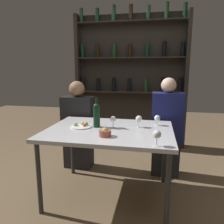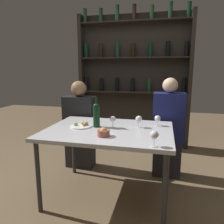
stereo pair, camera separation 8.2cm
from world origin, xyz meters
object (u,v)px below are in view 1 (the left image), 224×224
Objects in this scene: wine_bottle at (97,114)px; wine_glass_1 at (113,120)px; wine_glass_3 at (157,135)px; food_plate_0 at (81,126)px; wine_glass_2 at (157,118)px; snack_bowl at (105,133)px; seated_person_right at (166,130)px; wine_glass_0 at (139,119)px; seated_person_left at (78,128)px.

wine_bottle is 0.18m from wine_glass_1.
wine_glass_3 is (0.45, -0.48, 0.01)m from wine_glass_1.
wine_bottle is at bearing 11.32° from food_plate_0.
wine_bottle reaches higher than wine_glass_2.
wine_glass_3 is 1.16× the size of snack_bowl.
wine_glass_3 reaches higher than wine_glass_2.
wine_glass_2 is 0.47m from seated_person_right.
wine_glass_3 reaches higher than wine_glass_1.
wine_glass_1 is at bearing -157.99° from wine_glass_2.
wine_glass_2 is at bearing 22.01° from wine_glass_1.
snack_bowl is at bearing -61.96° from wine_bottle.
wine_glass_1 reaches higher than wine_glass_2.
snack_bowl is at bearing 160.25° from wine_glass_3.
food_plate_0 is 0.41m from snack_bowl.
seated_person_right reaches higher than wine_glass_3.
snack_bowl is (0.16, -0.30, -0.11)m from wine_bottle.
wine_glass_2 is at bearing 17.31° from wine_bottle.
wine_bottle is at bearing -162.69° from wine_glass_2.
food_plate_0 is at bearing -145.95° from seated_person_right.
wine_bottle is 0.45m from wine_glass_0.
wine_bottle is 0.27× the size of seated_person_left.
seated_person_left reaches higher than wine_glass_0.
seated_person_left is 0.96× the size of seated_person_right.
wine_glass_0 is 0.56× the size of food_plate_0.
seated_person_left reaches higher than wine_glass_2.
wine_glass_1 is 0.87m from seated_person_left.
food_plate_0 is at bearing -169.30° from wine_glass_0.
wine_glass_0 is 0.95× the size of wine_glass_3.
wine_glass_0 reaches higher than wine_glass_2.
seated_person_left is at bearing 180.00° from seated_person_right.
wine_glass_1 is 1.08× the size of wine_glass_2.
wine_glass_3 is (-0.01, -0.66, 0.02)m from wine_glass_2.
wine_glass_1 reaches higher than food_plate_0.
wine_glass_2 is 0.09× the size of seated_person_left.
seated_person_right reaches higher than wine_glass_0.
wine_glass_0 reaches higher than wine_glass_1.
seated_person_right reaches higher than food_plate_0.
wine_glass_0 is at bearing -30.21° from seated_person_left.
wine_glass_0 is 1.02× the size of wine_glass_1.
wine_glass_2 reaches higher than snack_bowl.
seated_person_left is at bearing 149.79° from wine_glass_0.
wine_glass_1 is 0.65m from wine_glass_3.
wine_bottle is 2.80× the size of wine_glass_2.
food_plate_0 is (-0.78, 0.43, -0.08)m from wine_glass_3.
wine_glass_0 is at bearing -148.86° from wine_glass_2.
wine_glass_1 is 0.10× the size of seated_person_left.
wine_glass_0 is (0.44, 0.08, -0.06)m from wine_bottle.
seated_person_right is (0.91, 0.61, -0.17)m from food_plate_0.
food_plate_0 is 0.70m from seated_person_left.
wine_bottle is 1.00m from seated_person_right.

